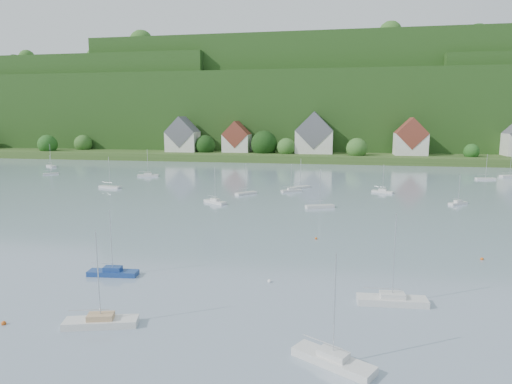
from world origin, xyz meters
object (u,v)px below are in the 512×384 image
(near_sailboat_2, at_px, (101,321))
(near_sailboat_4, at_px, (333,359))
(near_sailboat_1, at_px, (113,272))
(near_sailboat_3, at_px, (392,299))

(near_sailboat_2, distance_m, near_sailboat_4, 20.56)
(near_sailboat_1, height_order, near_sailboat_2, near_sailboat_2)
(near_sailboat_3, xyz_separation_m, near_sailboat_4, (-5.60, -12.32, -0.02))
(near_sailboat_4, bearing_deg, near_sailboat_1, 179.62)
(near_sailboat_1, bearing_deg, near_sailboat_2, -71.99)
(near_sailboat_1, distance_m, near_sailboat_4, 29.67)
(near_sailboat_1, relative_size, near_sailboat_3, 0.85)
(near_sailboat_3, height_order, near_sailboat_4, near_sailboat_3)
(near_sailboat_1, relative_size, near_sailboat_2, 0.91)
(near_sailboat_1, bearing_deg, near_sailboat_4, -35.64)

